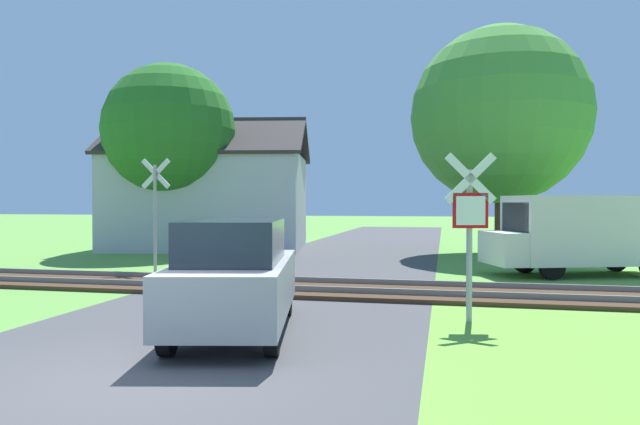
{
  "coord_description": "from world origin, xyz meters",
  "views": [
    {
      "loc": [
        3.53,
        -5.87,
        2.05
      ],
      "look_at": [
        0.5,
        7.97,
        1.8
      ],
      "focal_mm": 32.0,
      "sensor_mm": 36.0,
      "label": 1
    }
  ],
  "objects": [
    {
      "name": "mail_truck",
      "position": [
        7.25,
        11.27,
        1.24
      ],
      "size": [
        5.24,
        3.34,
        2.24
      ],
      "rotation": [
        0.0,
        0.0,
        1.9
      ],
      "color": "silver",
      "rests_on": "ground"
    },
    {
      "name": "crossing_sign_far",
      "position": [
        -4.57,
        9.05,
        1.91
      ],
      "size": [
        0.88,
        0.14,
        3.32
      ],
      "rotation": [
        0.0,
        0.0,
        0.06
      ],
      "color": "#9E9EA5",
      "rests_on": "ground"
    },
    {
      "name": "stop_sign_near",
      "position": [
        3.95,
        4.16,
        1.69
      ],
      "size": [
        0.87,
        0.21,
        2.9
      ],
      "rotation": [
        0.0,
        0.0,
        3.33
      ],
      "color": "#9E9EA5",
      "rests_on": "ground"
    },
    {
      "name": "parked_car",
      "position": [
        0.34,
        2.51,
        0.89
      ],
      "size": [
        2.42,
        4.25,
        1.78
      ],
      "rotation": [
        0.0,
        0.0,
        0.21
      ],
      "color": "#99999E",
      "rests_on": "ground"
    },
    {
      "name": "road_asphalt",
      "position": [
        0.0,
        2.0,
        0.0
      ],
      "size": [
        6.59,
        80.0,
        0.01
      ],
      "primitive_type": "cube",
      "color": "#424244",
      "rests_on": "ground"
    },
    {
      "name": "ground_plane",
      "position": [
        0.0,
        0.0,
        0.0
      ],
      "size": [
        160.0,
        160.0,
        0.0
      ],
      "primitive_type": "plane",
      "color": "#5B933D"
    },
    {
      "name": "rail_track",
      "position": [
        0.0,
        6.97,
        0.06
      ],
      "size": [
        60.0,
        2.6,
        0.22
      ],
      "color": "#422D1E",
      "rests_on": "ground"
    },
    {
      "name": "house",
      "position": [
        -6.72,
        18.01,
        2.19
      ],
      "size": [
        9.52,
        7.62,
        5.83
      ],
      "rotation": [
        0.0,
        0.0,
        0.17
      ],
      "color": "#B7B7BC",
      "rests_on": "ground"
    },
    {
      "name": "tree_right",
      "position": [
        5.61,
        17.4,
        5.45
      ],
      "size": [
        6.88,
        6.88,
        8.9
      ],
      "color": "#513823",
      "rests_on": "ground"
    },
    {
      "name": "tree_left",
      "position": [
        -7.59,
        15.81,
        5.03
      ],
      "size": [
        5.43,
        5.43,
        7.76
      ],
      "color": "#513823",
      "rests_on": "ground"
    }
  ]
}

